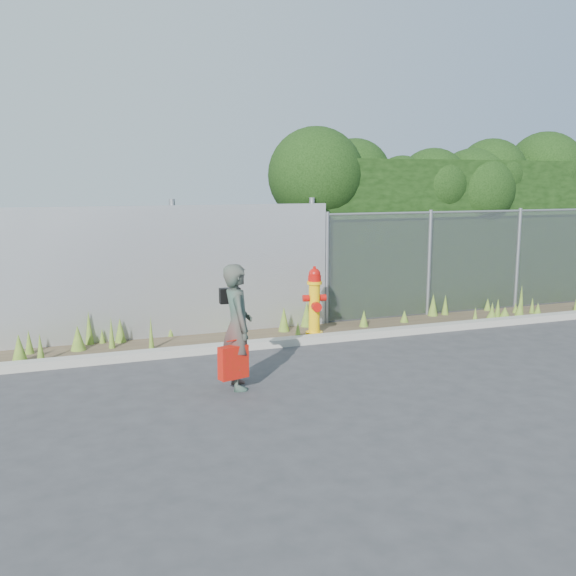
% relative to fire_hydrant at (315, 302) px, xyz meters
% --- Properties ---
extents(ground, '(80.00, 80.00, 0.00)m').
position_rel_fire_hydrant_xyz_m(ground, '(-0.50, -2.26, -0.57)').
color(ground, '#343336').
rests_on(ground, ground).
extents(curb, '(16.00, 0.22, 0.12)m').
position_rel_fire_hydrant_xyz_m(curb, '(-0.50, -0.46, -0.51)').
color(curb, '#9A978B').
rests_on(curb, ground).
extents(weed_strip, '(16.00, 1.28, 0.55)m').
position_rel_fire_hydrant_xyz_m(weed_strip, '(-0.63, 0.20, -0.45)').
color(weed_strip, '#483A29').
rests_on(weed_strip, ground).
extents(corrugated_fence, '(8.50, 0.21, 2.30)m').
position_rel_fire_hydrant_xyz_m(corrugated_fence, '(-3.75, 0.75, 0.53)').
color(corrugated_fence, '#A8AAAF').
rests_on(corrugated_fence, ground).
extents(chainlink_fence, '(6.50, 0.07, 2.05)m').
position_rel_fire_hydrant_xyz_m(chainlink_fence, '(3.75, 0.74, 0.46)').
color(chainlink_fence, gray).
rests_on(chainlink_fence, ground).
extents(hedge, '(7.93, 1.94, 3.67)m').
position_rel_fire_hydrant_xyz_m(hedge, '(3.87, 1.70, 1.44)').
color(hedge, black).
rests_on(hedge, ground).
extents(fire_hydrant, '(0.40, 0.35, 1.18)m').
position_rel_fire_hydrant_xyz_m(fire_hydrant, '(0.00, 0.00, 0.00)').
color(fire_hydrant, yellow).
rests_on(fire_hydrant, ground).
extents(woman, '(0.42, 0.61, 1.58)m').
position_rel_fire_hydrant_xyz_m(woman, '(-1.98, -2.21, 0.22)').
color(woman, '#106854').
rests_on(woman, ground).
extents(red_tote_bag, '(0.37, 0.14, 0.49)m').
position_rel_fire_hydrant_xyz_m(red_tote_bag, '(-2.09, -2.39, -0.18)').
color(red_tote_bag, '#9D1C09').
extents(black_shoulder_bag, '(0.26, 0.11, 0.20)m').
position_rel_fire_hydrant_xyz_m(black_shoulder_bag, '(-2.01, -1.98, 0.58)').
color(black_shoulder_bag, black).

